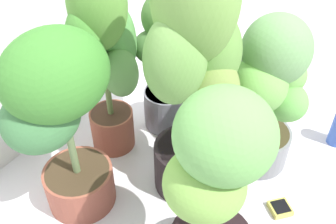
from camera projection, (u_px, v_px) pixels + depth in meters
The scene contains 8 objects.
ground_plane at pixel (206, 194), 1.61m from camera, with size 8.00×8.00×0.00m, color silver.
potted_plant_front_right at pixel (269, 91), 1.52m from camera, with size 0.42×0.35×0.71m.
potted_plant_back_left at pixel (58, 112), 1.28m from camera, with size 0.41×0.35×0.77m.
potted_plant_front_left at pixel (214, 192), 1.09m from camera, with size 0.41×0.36×0.76m.
potted_plant_back_right at pixel (164, 64), 1.72m from camera, with size 0.30×0.26×0.69m.
potted_plant_back_center at pixel (105, 50), 1.51m from camera, with size 0.29×0.30×0.90m.
potted_plant_center at pixel (195, 67), 1.28m from camera, with size 0.46×0.36×1.06m.
hygrometer_box at pixel (280, 208), 1.54m from camera, with size 0.11×0.11×0.03m.
Camera 1 is at (-0.95, -0.39, 1.30)m, focal length 40.95 mm.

